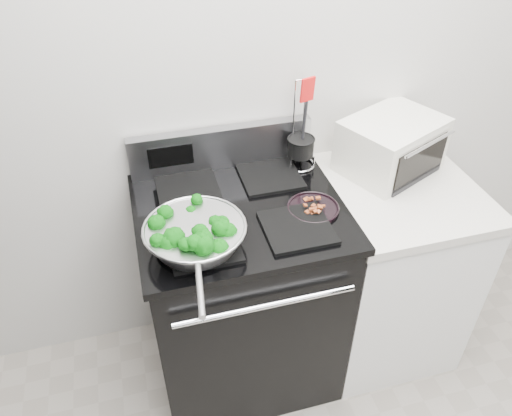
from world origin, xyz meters
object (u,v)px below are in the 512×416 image
object	(u,v)px
skillet	(195,234)
bacon_plate	(313,206)
gas_range	(242,291)
utensil_holder	(300,151)
toaster_oven	(391,145)

from	to	relation	value
skillet	bacon_plate	distance (m)	0.47
gas_range	skillet	world-z (taller)	gas_range
utensil_holder	toaster_oven	xyz separation A→B (m)	(0.38, -0.08, 0.01)
skillet	utensil_holder	world-z (taller)	utensil_holder
gas_range	toaster_oven	size ratio (longest dim) A/B	2.34
toaster_oven	skillet	bearing A→B (deg)	175.02
skillet	utensil_holder	distance (m)	0.64
gas_range	toaster_oven	xyz separation A→B (m)	(0.69, 0.14, 0.55)
bacon_plate	toaster_oven	size ratio (longest dim) A/B	0.41
toaster_oven	utensil_holder	bearing A→B (deg)	144.36
bacon_plate	toaster_oven	distance (m)	0.49
bacon_plate	utensil_holder	distance (m)	0.31
bacon_plate	toaster_oven	world-z (taller)	toaster_oven
bacon_plate	utensil_holder	xyz separation A→B (m)	(0.05, 0.30, 0.05)
utensil_holder	toaster_oven	bearing A→B (deg)	-27.63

